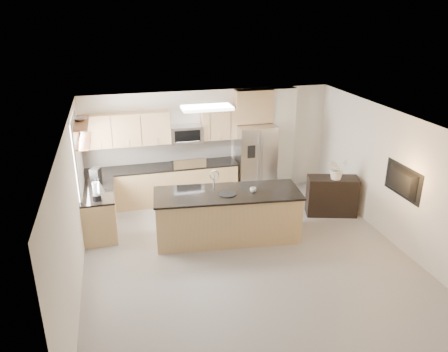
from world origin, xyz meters
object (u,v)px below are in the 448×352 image
object	(u,v)px
island	(227,215)
blender	(96,192)
credenza	(332,196)
platter	(227,194)
bowl	(80,119)
cup	(253,190)
range	(189,181)
microwave	(186,134)
refrigerator	(255,160)
kettle	(99,186)
coffee_maker	(96,176)
television	(399,182)
flower_vase	(338,163)

from	to	relation	value
island	blender	xyz separation A→B (m)	(-2.51, 0.45, 0.58)
credenza	platter	xyz separation A→B (m)	(-2.59, -0.55, 0.57)
credenza	bowl	xyz separation A→B (m)	(-5.25, 0.71, 1.93)
cup	platter	xyz separation A→B (m)	(-0.52, 0.02, -0.04)
range	platter	distance (m)	2.24
microwave	island	world-z (taller)	microwave
microwave	refrigerator	distance (m)	1.82
platter	kettle	size ratio (longest dim) A/B	1.23
coffee_maker	television	bearing A→B (deg)	-23.29
range	credenza	xyz separation A→B (m)	(3.00, -1.59, -0.03)
television	refrigerator	bearing A→B (deg)	31.04
refrigerator	blender	xyz separation A→B (m)	(-3.73, -1.54, 0.19)
blender	flower_vase	xyz separation A→B (m)	(5.09, -0.07, 0.18)
credenza	coffee_maker	world-z (taller)	coffee_maker
refrigerator	bowl	size ratio (longest dim) A/B	5.52
credenza	platter	distance (m)	2.70
range	island	xyz separation A→B (m)	(0.44, -2.04, 0.03)
coffee_maker	television	xyz separation A→B (m)	(5.61, -2.41, 0.27)
refrigerator	flower_vase	size ratio (longest dim) A/B	2.38
platter	coffee_maker	xyz separation A→B (m)	(-2.50, 1.43, 0.07)
range	cup	xyz separation A→B (m)	(0.93, -2.16, 0.58)
microwave	refrigerator	bearing A→B (deg)	-5.86
island	flower_vase	world-z (taller)	flower_vase
coffee_maker	flower_vase	bearing A→B (deg)	-10.53
blender	flower_vase	size ratio (longest dim) A/B	0.50
island	blender	distance (m)	2.62
range	island	world-z (taller)	island
platter	coffee_maker	bearing A→B (deg)	150.26
television	kettle	bearing A→B (deg)	70.67
blender	refrigerator	bearing A→B (deg)	22.43
range	credenza	size ratio (longest dim) A/B	1.03
bowl	blender	bearing A→B (deg)	-76.10
refrigerator	television	bearing A→B (deg)	-58.96
blender	television	distance (m)	5.80
microwave	credenza	xyz separation A→B (m)	(3.00, -1.71, -1.19)
blender	island	bearing A→B (deg)	-10.20
cup	blender	xyz separation A→B (m)	(-3.01, 0.57, 0.03)
cup	blender	world-z (taller)	blender
coffee_maker	credenza	bearing A→B (deg)	-9.80
bowl	platter	bearing A→B (deg)	-25.33
range	blender	distance (m)	2.68
range	kettle	world-z (taller)	kettle
kettle	coffee_maker	world-z (taller)	coffee_maker
bowl	flower_vase	xyz separation A→B (m)	(5.27, -0.78, -1.12)
refrigerator	cup	world-z (taller)	refrigerator
refrigerator	television	world-z (taller)	refrigerator
platter	kettle	bearing A→B (deg)	158.48
microwave	platter	distance (m)	2.38
microwave	island	bearing A→B (deg)	-78.63
kettle	blender	bearing A→B (deg)	-96.98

